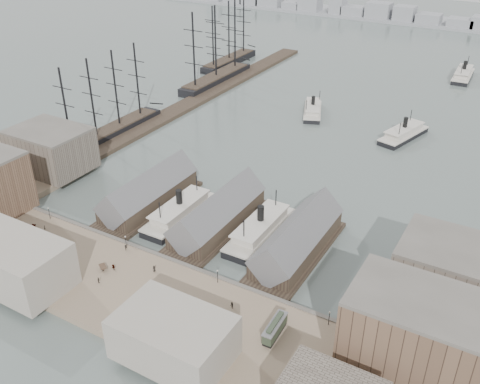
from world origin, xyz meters
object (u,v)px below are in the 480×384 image
Objects in this scene: horse_cart_left at (32,226)px; horse_cart_right at (206,325)px; ferry_docked_west at (180,211)px; tram at (275,329)px; horse_cart_center at (110,267)px.

horse_cart_left is 67.31m from horse_cart_right.
ferry_docked_west is 6.20× the size of horse_cart_right.
horse_cart_left is at bearing 77.48° from horse_cart_right.
ferry_docked_west is at bearing 144.49° from tram.
tram reaches higher than horse_cart_right.
ferry_docked_west is 3.10× the size of tram.
horse_cart_right is at bearing -67.54° from horse_cart_center.
ferry_docked_west is at bearing 37.15° from horse_cart_right.
horse_cart_left is 33.35m from horse_cart_center.
horse_cart_center is 33.98m from horse_cart_right.
tram is at bearing -57.99° from horse_cart_center.
ferry_docked_west is at bearing 32.40° from horse_cart_center.
horse_cart_left reaches higher than horse_cart_center.
tram reaches higher than horse_cart_left.
horse_cart_right is (33.59, -5.17, 0.05)m from horse_cart_center.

